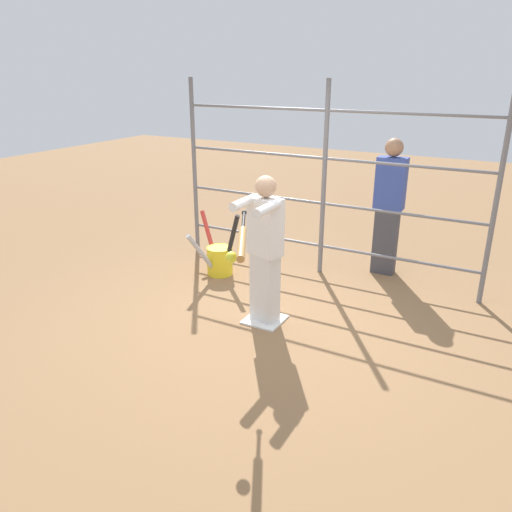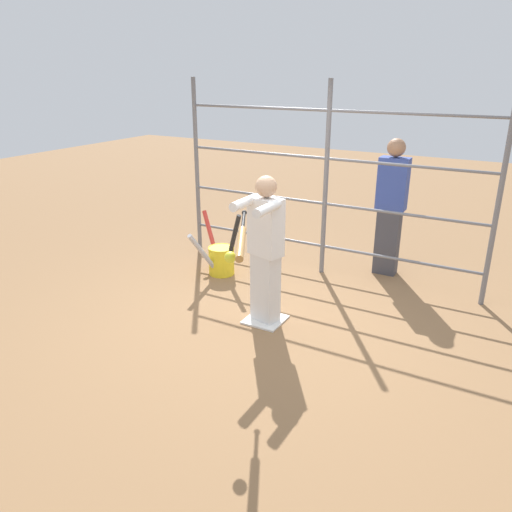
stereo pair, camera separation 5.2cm
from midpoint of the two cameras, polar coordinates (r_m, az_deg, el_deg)
name	(u,v)px [view 1 (the left image)]	position (r m, az deg, el deg)	size (l,w,h in m)	color
ground_plane	(265,320)	(5.49, 0.72, -7.36)	(24.00, 24.00, 0.00)	olive
home_plate	(265,319)	(5.48, 0.72, -7.27)	(0.40, 0.40, 0.02)	white
fence_backstop	(324,181)	(6.44, 7.54, 8.46)	(4.06, 0.06, 2.47)	slate
batter	(264,246)	(5.12, 0.68, 1.10)	(0.40, 0.61, 1.59)	silver
baseball_bat_swinging	(242,239)	(4.15, -1.96, 1.92)	(0.47, 0.82, 0.18)	black
softball_in_flight	(231,257)	(4.02, -3.22, -0.16)	(0.10, 0.10, 0.10)	yellow
bat_bucket	(219,258)	(6.62, -4.48, -0.23)	(0.89, 0.94, 0.87)	yellow
bystander_behind_fence	(389,205)	(6.66, 14.70, 5.61)	(0.37, 0.23, 1.78)	#3F3F47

